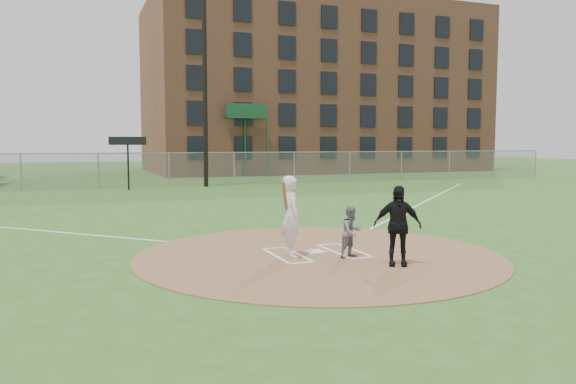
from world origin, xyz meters
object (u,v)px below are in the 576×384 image
object	(u,v)px
home_plate	(315,252)
umpire	(397,225)
batter_at_plate	(291,216)
catcher	(352,232)

from	to	relation	value
home_plate	umpire	size ratio (longest dim) A/B	0.26
umpire	batter_at_plate	distance (m)	2.39
catcher	batter_at_plate	xyz separation A→B (m)	(-1.24, 0.55, 0.35)
catcher	batter_at_plate	bearing A→B (deg)	137.73
umpire	batter_at_plate	xyz separation A→B (m)	(-1.75, 1.62, 0.08)
catcher	umpire	size ratio (longest dim) A/B	0.68
home_plate	umpire	bearing A→B (deg)	-61.06
umpire	home_plate	bearing A→B (deg)	144.31
home_plate	catcher	bearing A→B (deg)	-56.93
catcher	umpire	distance (m)	1.22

